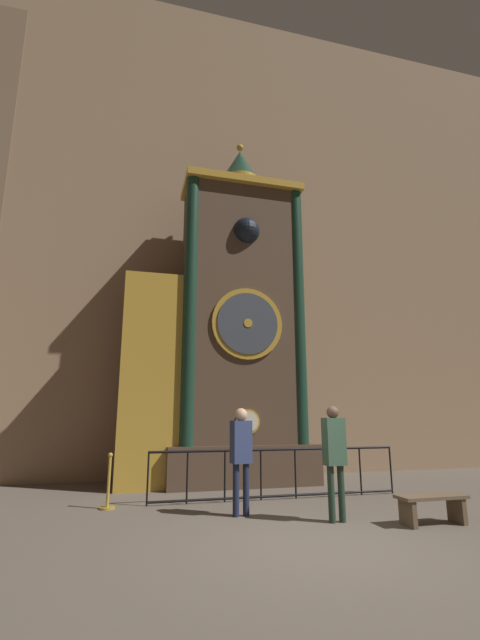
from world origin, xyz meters
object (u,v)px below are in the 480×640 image
at_px(visitor_near, 241,449).
at_px(visitor_far, 334,451).
at_px(stanchion_post, 108,491).
at_px(clock_tower, 225,330).
at_px(visitor_bench, 432,504).

distance_m(visitor_near, visitor_far, 1.60).
relative_size(visitor_far, stanchion_post, 1.85).
relative_size(clock_tower, stanchion_post, 9.61).
bearing_deg(visitor_near, clock_tower, 72.36).
bearing_deg(stanchion_post, visitor_far, -28.79).
relative_size(visitor_near, stanchion_post, 1.82).
bearing_deg(clock_tower, visitor_bench, -63.32).
relative_size(clock_tower, visitor_far, 5.20).
bearing_deg(visitor_near, visitor_far, -39.86).
distance_m(visitor_far, stanchion_post, 4.18).
distance_m(stanchion_post, visitor_bench, 5.58).
height_order(visitor_near, stanchion_post, visitor_near).
height_order(visitor_near, visitor_bench, visitor_near).
relative_size(clock_tower, visitor_near, 5.28).
height_order(clock_tower, visitor_bench, clock_tower).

